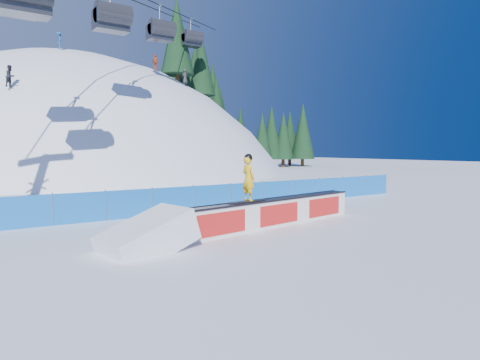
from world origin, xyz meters
TOP-DOWN VIEW (x-y plane):
  - ground at (0.00, 0.00)m, footprint 160.00×160.00m
  - snow_hill at (0.00, 42.00)m, footprint 64.00×64.00m
  - treeline at (23.56, 41.62)m, footprint 25.53×12.89m
  - safety_fence at (0.00, 4.50)m, footprint 22.05×0.05m
  - chairlift at (4.74, 27.49)m, footprint 40.80×41.70m
  - rail_box at (-2.22, -0.33)m, footprint 8.71×1.96m
  - snow_ramp at (-7.60, -1.17)m, footprint 2.90×2.06m
  - snowboarder at (-3.56, -0.54)m, footprint 1.64×0.61m
  - distant_skiers at (0.85, 30.39)m, footprint 18.75×11.16m

SIDE VIEW (x-z plane):
  - snow_hill at x=0.00m, z-range -50.00..14.00m
  - ground at x=0.00m, z-range 0.00..0.00m
  - snow_ramp at x=-7.60m, z-range -0.83..0.83m
  - rail_box at x=-2.22m, z-range -0.01..1.04m
  - safety_fence at x=0.00m, z-range -0.05..1.25m
  - snowboarder at x=-3.56m, z-range 1.03..2.72m
  - treeline at x=23.56m, z-range -1.38..20.77m
  - distant_skiers at x=0.85m, z-range 7.90..15.05m
  - chairlift at x=4.74m, z-range 5.89..27.89m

